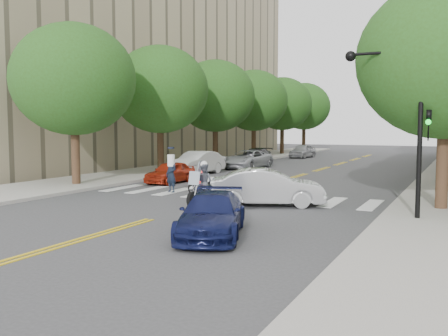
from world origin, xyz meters
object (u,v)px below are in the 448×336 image
Objects in this scene: motorcycle_parked at (220,185)px; officer_standing at (171,174)px; convertible at (268,187)px; motorcycle_police at (205,185)px; sedan_blue at (212,215)px.

motorcycle_parked is 2.84m from officer_standing.
motorcycle_police is at bearing 88.40° from convertible.
motorcycle_parked is 7.86m from sedan_blue.
sedan_blue is (2.87, -4.87, -0.17)m from motorcycle_police.
convertible is 1.05× the size of sedan_blue.
motorcycle_parked is 0.54× the size of convertible.
officer_standing is 0.41× the size of sedan_blue.
convertible is (5.56, -1.69, -0.13)m from officer_standing.
officer_standing is at bearing 109.08° from sedan_blue.
sedan_blue is (3.30, -7.14, 0.06)m from motorcycle_parked.
convertible is at bearing -153.73° from motorcycle_police.
motorcycle_police reaches higher than convertible.
motorcycle_police reaches higher than motorcycle_parked.
motorcycle_police is 2.32m from motorcycle_parked.
motorcycle_parked is (-0.43, 2.26, -0.23)m from motorcycle_police.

